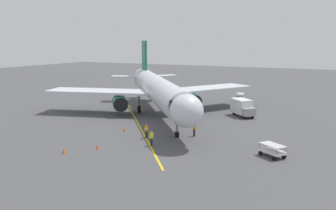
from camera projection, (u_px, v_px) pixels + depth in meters
name	position (u px, v px, depth m)	size (l,w,h in m)	color
ground_plane	(168.00, 113.00, 59.95)	(220.00, 220.00, 0.00)	#4C4C4F
apron_lead_in_line	(138.00, 123.00, 52.44)	(0.24, 40.00, 0.01)	yellow
airplane	(158.00, 90.00, 57.28)	(31.89, 34.15, 11.50)	silver
ground_crew_marshaller	(146.00, 131.00, 43.99)	(0.45, 0.34, 1.71)	#23232D
ground_crew_wing_walker	(151.00, 138.00, 40.71)	(0.42, 0.29, 1.71)	#23232D
ground_crew_loader	(194.00, 129.00, 44.86)	(0.47, 0.39, 1.71)	#23232D
baggage_cart_near_nose	(240.00, 97.00, 72.67)	(2.28, 2.93, 1.27)	#9E9EA3
baggage_cart_portside	(167.00, 98.00, 71.32)	(2.57, 2.95, 1.27)	yellow
baggage_cart_starboard_side	(272.00, 150.00, 36.95)	(2.93, 2.63, 1.27)	white
box_truck_rear_apron	(243.00, 107.00, 56.70)	(4.65, 4.62, 2.62)	#9E9EA3
safety_cone_nose_left	(64.00, 151.00, 38.11)	(0.32, 0.32, 0.55)	#F2590F
safety_cone_nose_right	(97.00, 147.00, 39.57)	(0.32, 0.32, 0.55)	#F2590F
safety_cone_wing_port	(124.00, 130.00, 47.31)	(0.32, 0.32, 0.55)	#F2590F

